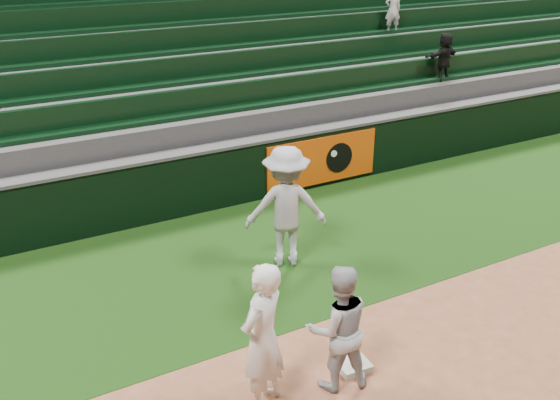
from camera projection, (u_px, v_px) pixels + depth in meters
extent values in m
plane|color=brown|center=(334.00, 367.00, 7.86)|extent=(70.00, 70.00, 0.00)
cube|color=black|center=(233.00, 263.00, 10.25)|extent=(36.00, 4.20, 0.01)
cube|color=silver|center=(352.00, 364.00, 7.84)|extent=(0.42, 0.42, 0.09)
imported|color=silver|center=(262.00, 338.00, 6.89)|extent=(0.81, 0.71, 1.85)
imported|color=#A5A8B0|center=(338.00, 328.00, 7.25)|extent=(0.91, 0.79, 1.61)
imported|color=#A7A9B5|center=(286.00, 207.00, 9.86)|extent=(1.48, 1.20, 2.00)
cube|color=black|center=(183.00, 184.00, 11.77)|extent=(36.00, 0.35, 1.20)
cube|color=#D84C0A|center=(322.00, 160.00, 12.94)|extent=(2.60, 0.05, 1.00)
cylinder|color=black|center=(339.00, 158.00, 13.09)|extent=(0.64, 0.02, 0.64)
cylinder|color=white|center=(334.00, 154.00, 12.96)|extent=(0.14, 0.02, 0.14)
cube|color=#424244|center=(181.00, 153.00, 11.52)|extent=(36.00, 0.40, 0.06)
cube|color=#353537|center=(169.00, 161.00, 12.26)|extent=(36.00, 0.85, 1.65)
cube|color=black|center=(160.00, 105.00, 12.02)|extent=(36.00, 0.14, 0.50)
cube|color=black|center=(164.00, 118.00, 11.97)|extent=(36.00, 0.45, 0.08)
cube|color=#353537|center=(154.00, 138.00, 12.84)|extent=(36.00, 0.85, 2.10)
cube|color=black|center=(145.00, 73.00, 12.52)|extent=(36.00, 0.14, 0.50)
cube|color=black|center=(148.00, 85.00, 12.47)|extent=(36.00, 0.45, 0.08)
cube|color=#353537|center=(141.00, 117.00, 13.43)|extent=(36.00, 0.85, 2.55)
cube|color=black|center=(130.00, 44.00, 13.01)|extent=(36.00, 0.14, 0.50)
cube|color=black|center=(134.00, 55.00, 12.96)|extent=(36.00, 0.45, 0.08)
cube|color=#353537|center=(128.00, 98.00, 14.02)|extent=(36.00, 0.85, 3.00)
cube|color=black|center=(117.00, 17.00, 13.51)|extent=(36.00, 0.14, 0.50)
cube|color=black|center=(120.00, 28.00, 13.46)|extent=(36.00, 0.45, 0.08)
cube|color=#353537|center=(117.00, 81.00, 14.60)|extent=(36.00, 0.85, 3.45)
cube|color=black|center=(107.00, 2.00, 13.95)|extent=(36.00, 0.45, 0.08)
cube|color=#353537|center=(106.00, 65.00, 15.19)|extent=(36.00, 0.85, 3.90)
cube|color=#353537|center=(96.00, 49.00, 15.78)|extent=(36.00, 0.85, 4.35)
imported|color=black|center=(444.00, 57.00, 14.70)|extent=(1.08, 0.47, 1.13)
imported|color=silver|center=(393.00, 10.00, 15.58)|extent=(0.47, 0.35, 1.15)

